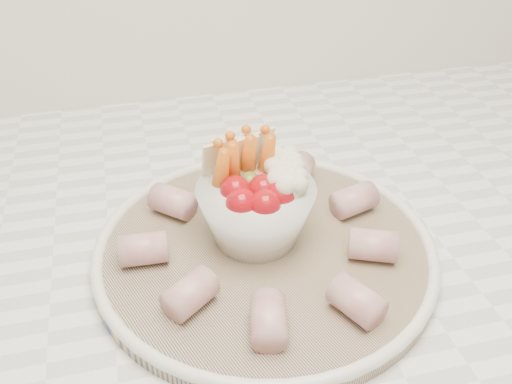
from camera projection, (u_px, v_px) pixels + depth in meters
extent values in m
cube|color=white|center=(211.00, 226.00, 0.66)|extent=(2.04, 0.62, 0.04)
cylinder|color=navy|center=(265.00, 252.00, 0.58)|extent=(0.44, 0.44, 0.01)
torus|color=white|center=(265.00, 246.00, 0.57)|extent=(0.34, 0.34, 0.01)
sphere|color=#A10A10|center=(241.00, 204.00, 0.53)|extent=(0.03, 0.03, 0.03)
sphere|color=#A10A10|center=(265.00, 205.00, 0.53)|extent=(0.03, 0.03, 0.03)
sphere|color=#A10A10|center=(280.00, 195.00, 0.54)|extent=(0.03, 0.03, 0.03)
sphere|color=#A10A10|center=(235.00, 191.00, 0.54)|extent=(0.03, 0.03, 0.03)
sphere|color=#A10A10|center=(263.00, 190.00, 0.55)|extent=(0.03, 0.03, 0.03)
sphere|color=#557125|center=(250.00, 182.00, 0.56)|extent=(0.02, 0.02, 0.02)
cone|color=#D66214|center=(233.00, 168.00, 0.56)|extent=(0.02, 0.04, 0.07)
cone|color=#D66214|center=(248.00, 162.00, 0.57)|extent=(0.02, 0.04, 0.07)
cone|color=#D66214|center=(267.00, 162.00, 0.57)|extent=(0.03, 0.04, 0.07)
cone|color=#D66214|center=(221.00, 176.00, 0.55)|extent=(0.03, 0.04, 0.07)
sphere|color=silver|center=(284.00, 176.00, 0.56)|extent=(0.03, 0.03, 0.03)
sphere|color=silver|center=(288.00, 188.00, 0.55)|extent=(0.03, 0.03, 0.03)
sphere|color=silver|center=(283.00, 167.00, 0.58)|extent=(0.03, 0.03, 0.03)
cube|color=beige|center=(236.00, 158.00, 0.57)|extent=(0.05, 0.01, 0.05)
cube|color=beige|center=(253.00, 154.00, 0.58)|extent=(0.05, 0.03, 0.05)
cube|color=beige|center=(224.00, 161.00, 0.57)|extent=(0.05, 0.02, 0.05)
cylinder|color=#B0505B|center=(373.00, 245.00, 0.55)|extent=(0.05, 0.05, 0.03)
cylinder|color=#B0505B|center=(354.00, 200.00, 0.61)|extent=(0.05, 0.04, 0.03)
cylinder|color=#B0505B|center=(298.00, 172.00, 0.66)|extent=(0.05, 0.05, 0.03)
cylinder|color=#B0505B|center=(231.00, 179.00, 0.64)|extent=(0.04, 0.05, 0.03)
cylinder|color=#B0505B|center=(173.00, 202.00, 0.61)|extent=(0.05, 0.05, 0.03)
cylinder|color=#B0505B|center=(143.00, 249.00, 0.55)|extent=(0.05, 0.03, 0.03)
cylinder|color=#B0505B|center=(190.00, 294.00, 0.50)|extent=(0.05, 0.05, 0.03)
cylinder|color=#B0505B|center=(269.00, 320.00, 0.47)|extent=(0.04, 0.05, 0.03)
cylinder|color=#B0505B|center=(357.00, 301.00, 0.49)|extent=(0.05, 0.05, 0.03)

